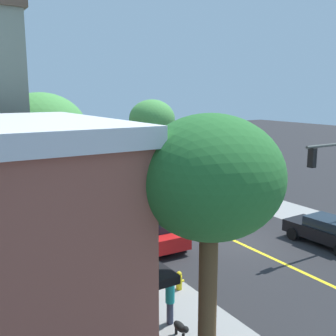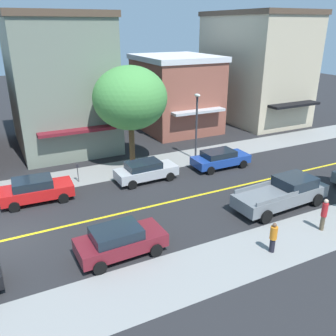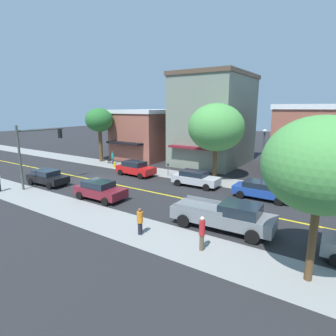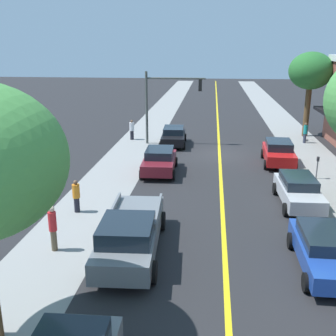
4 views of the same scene
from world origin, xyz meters
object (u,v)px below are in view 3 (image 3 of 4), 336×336
at_px(street_lamp, 263,152).
at_px(silver_sedan_left_curb, 195,178).
at_px(blue_sedan_left_curb, 262,190).
at_px(grey_pickup_truck, 225,215).
at_px(parking_meter, 168,168).
at_px(pedestrian_orange_shirt, 140,221).
at_px(street_tree_left_far, 99,121).
at_px(traffic_light_mast, 35,146).
at_px(red_sedan_left_curb, 135,168).
at_px(street_tree_left_near, 321,165).
at_px(street_tree_right_corner, 216,128).
at_px(small_dog, 109,160).
at_px(pedestrian_red_shirt, 202,232).
at_px(black_sedan_right_curb, 47,177).
at_px(maroon_sedan_right_curb, 100,190).
at_px(fire_hydrant, 115,165).
at_px(pedestrian_teal_shirt, 113,157).

bearing_deg(street_lamp, silver_sedan_left_curb, -67.74).
height_order(blue_sedan_left_curb, grey_pickup_truck, grey_pickup_truck).
distance_m(parking_meter, pedestrian_orange_shirt, 14.23).
xyz_separation_m(street_tree_left_far, traffic_light_mast, (11.91, 4.30, -1.72)).
bearing_deg(red_sedan_left_curb, silver_sedan_left_curb, 1.42).
distance_m(red_sedan_left_curb, silver_sedan_left_curb, 7.42).
xyz_separation_m(street_tree_left_near, grey_pickup_truck, (-2.78, -4.93, -4.13)).
bearing_deg(street_tree_right_corner, silver_sedan_left_curb, -5.84).
bearing_deg(street_tree_left_near, small_dog, -117.74).
relative_size(street_tree_left_near, silver_sedan_left_curb, 1.57).
bearing_deg(pedestrian_red_shirt, black_sedan_right_curb, -80.75).
relative_size(red_sedan_left_curb, small_dog, 5.85).
bearing_deg(grey_pickup_truck, blue_sedan_left_curb, 85.25).
bearing_deg(small_dog, maroon_sedan_right_curb, 134.33).
bearing_deg(black_sedan_right_curb, traffic_light_mast, -120.27).
bearing_deg(street_tree_left_near, street_tree_right_corner, -142.35).
distance_m(fire_hydrant, silver_sedan_left_curb, 12.16).
relative_size(street_lamp, silver_sedan_left_curb, 1.22).
distance_m(street_tree_left_near, silver_sedan_left_curb, 15.44).
relative_size(parking_meter, pedestrian_red_shirt, 0.73).
distance_m(street_lamp, pedestrian_teal_shirt, 19.53).
bearing_deg(street_tree_left_near, red_sedan_left_curb, -119.26).
xyz_separation_m(silver_sedan_left_curb, black_sedan_right_curb, (7.40, -12.02, -0.02)).
xyz_separation_m(traffic_light_mast, maroon_sedan_right_curb, (-0.51, 7.77, -3.03)).
xyz_separation_m(street_lamp, pedestrian_red_shirt, (12.62, 0.46, -2.42)).
distance_m(silver_sedan_left_curb, grey_pickup_truck, 9.44).
relative_size(traffic_light_mast, street_lamp, 1.06).
height_order(street_tree_right_corner, small_dog, street_tree_right_corner).
relative_size(silver_sedan_left_curb, pedestrian_red_shirt, 2.40).
bearing_deg(pedestrian_red_shirt, blue_sedan_left_curb, -162.83).
bearing_deg(blue_sedan_left_curb, fire_hydrant, 174.50).
distance_m(maroon_sedan_right_curb, blue_sedan_left_curb, 13.06).
distance_m(grey_pickup_truck, pedestrian_orange_shirt, 5.12).
bearing_deg(red_sedan_left_curb, street_tree_left_far, 160.82).
xyz_separation_m(street_tree_left_far, maroon_sedan_right_curb, (11.39, 12.07, -4.75)).
xyz_separation_m(parking_meter, small_dog, (-1.44, -10.42, -0.52)).
xyz_separation_m(traffic_light_mast, street_lamp, (-10.33, 17.85, -0.39)).
distance_m(silver_sedan_left_curb, pedestrian_teal_shirt, 14.25).
bearing_deg(small_dog, street_tree_left_near, 153.73).
bearing_deg(fire_hydrant, street_lamp, 91.95).
height_order(maroon_sedan_right_curb, black_sedan_right_curb, maroon_sedan_right_curb).
xyz_separation_m(traffic_light_mast, pedestrian_teal_shirt, (-11.31, -1.49, -2.92)).
xyz_separation_m(street_tree_left_near, maroon_sedan_right_curb, (-2.53, -15.48, -4.24)).
bearing_deg(traffic_light_mast, small_dog, 11.84).
xyz_separation_m(parking_meter, blue_sedan_left_curb, (2.20, 10.56, -0.15)).
distance_m(street_tree_left_far, small_dog, 5.51).
xyz_separation_m(maroon_sedan_right_curb, black_sedan_right_curb, (-0.18, -7.40, -0.03)).
bearing_deg(fire_hydrant, street_tree_right_corner, 98.56).
xyz_separation_m(silver_sedan_left_curb, small_dog, (-3.38, -14.79, -0.40)).
bearing_deg(red_sedan_left_curb, pedestrian_orange_shirt, -46.33).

